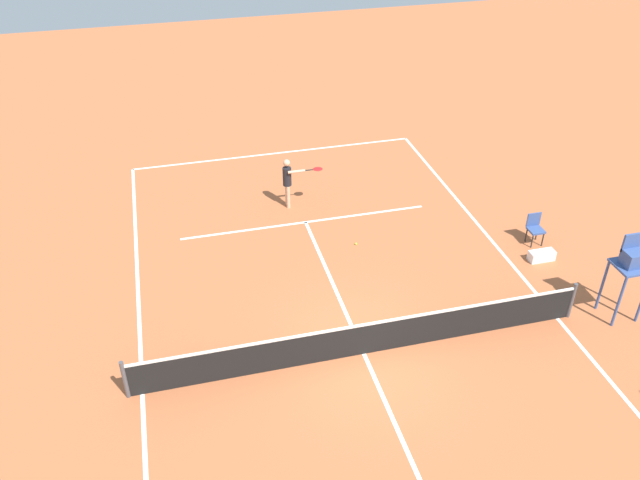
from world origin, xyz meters
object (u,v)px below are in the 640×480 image
Objects in this scene: player_serving at (289,179)px; tennis_ball at (356,244)px; equipment_bag at (542,256)px; courtside_chair_mid at (535,227)px; umpire_chair at (631,265)px.

player_serving is 25.19× the size of tennis_ball.
tennis_ball is 5.44m from equipment_bag.
equipment_bag is at bearing 53.78° from player_serving.
equipment_bag is (-5.02, 2.10, 0.12)m from tennis_ball.
player_serving is 8.14m from equipment_bag.
tennis_ball is 0.09× the size of equipment_bag.
tennis_ball is at bearing -22.68° from equipment_bag.
courtside_chair_mid reaches higher than tennis_ball.
player_serving is at bearing -36.65° from equipment_bag.
equipment_bag is at bearing 76.34° from courtside_chair_mid.
tennis_ball is 0.07× the size of courtside_chair_mid.
courtside_chair_mid is (0.40, -3.58, -1.07)m from umpire_chair.
umpire_chair is 2.54× the size of courtside_chair_mid.
courtside_chair_mid is at bearing -103.66° from equipment_bag.
tennis_ball is (-1.47, 2.73, -0.99)m from player_serving.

